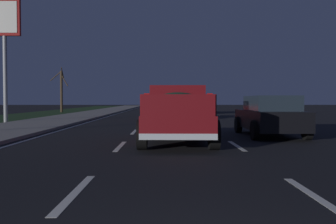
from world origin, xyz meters
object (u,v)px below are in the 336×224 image
at_px(pickup_truck, 178,112).
at_px(sedan_white, 202,106).
at_px(gas_price_sign, 4,29).
at_px(sedan_red, 171,108).
at_px(sedan_black, 270,116).
at_px(bare_tree_far, 61,90).
at_px(sedan_silver, 167,105).

relative_size(pickup_truck, sedan_white, 1.24).
bearing_deg(gas_price_sign, sedan_red, -69.64).
xyz_separation_m(sedan_red, gas_price_sign, (-3.72, 10.01, 4.82)).
xyz_separation_m(pickup_truck, sedan_black, (2.03, -3.59, -0.20)).
height_order(pickup_truck, bare_tree_far, bare_tree_far).
relative_size(pickup_truck, gas_price_sign, 0.74).
xyz_separation_m(sedan_silver, bare_tree_far, (1.79, 11.73, 1.71)).
bearing_deg(sedan_red, sedan_silver, 0.84).
relative_size(sedan_red, sedan_silver, 0.99).
bearing_deg(sedan_silver, bare_tree_far, 81.34).
bearing_deg(sedan_silver, pickup_truck, -179.53).
bearing_deg(sedan_silver, sedan_white, -116.53).
xyz_separation_m(pickup_truck, gas_price_sign, (10.40, 10.04, 4.62)).
xyz_separation_m(sedan_black, bare_tree_far, (27.47, 15.55, 1.71)).
bearing_deg(sedan_white, bare_tree_far, 76.88).
distance_m(sedan_silver, bare_tree_far, 11.99).
distance_m(sedan_white, gas_price_sign, 21.05).
height_order(sedan_red, gas_price_sign, gas_price_sign).
xyz_separation_m(sedan_red, bare_tree_far, (15.38, 11.93, 1.71)).
bearing_deg(sedan_black, pickup_truck, 119.47).
xyz_separation_m(pickup_truck, sedan_red, (14.12, 0.03, -0.20)).
bearing_deg(bare_tree_far, sedan_black, -150.49).
bearing_deg(sedan_white, pickup_truck, 172.69).
bearing_deg(pickup_truck, sedan_silver, 0.47).
height_order(sedan_red, sedan_silver, same).
height_order(sedan_silver, bare_tree_far, bare_tree_far).
height_order(sedan_red, sedan_white, same).
relative_size(sedan_white, gas_price_sign, 0.60).
xyz_separation_m(sedan_white, gas_price_sign, (-15.54, 13.37, 4.82)).
xyz_separation_m(sedan_red, sedan_silver, (13.60, 0.20, 0.00)).
distance_m(pickup_truck, sedan_red, 14.12).
distance_m(sedan_black, bare_tree_far, 31.61).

